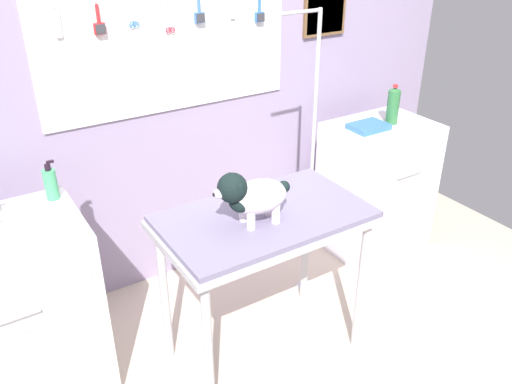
# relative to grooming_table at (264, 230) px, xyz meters

# --- Properties ---
(ground) EXTENTS (4.40, 4.00, 0.04)m
(ground) POSITION_rel_grooming_table_xyz_m (0.10, -0.31, -0.80)
(ground) COLOR #C2B09C
(rear_wall_panel) EXTENTS (4.00, 0.11, 2.30)m
(rear_wall_panel) POSITION_rel_grooming_table_xyz_m (0.10, 0.97, 0.38)
(rear_wall_panel) COLOR #9181A1
(rear_wall_panel) RESTS_ON ground
(grooming_table) EXTENTS (1.03, 0.60, 0.87)m
(grooming_table) POSITION_rel_grooming_table_xyz_m (0.00, 0.00, 0.00)
(grooming_table) COLOR #B7B7BC
(grooming_table) RESTS_ON ground
(grooming_arm) EXTENTS (0.29, 0.11, 1.74)m
(grooming_arm) POSITION_rel_grooming_table_xyz_m (0.53, 0.32, 0.03)
(grooming_arm) COLOR #B7B7BC
(grooming_arm) RESTS_ON ground
(dog) EXTENTS (0.38, 0.20, 0.28)m
(dog) POSITION_rel_grooming_table_xyz_m (-0.10, -0.04, 0.24)
(dog) COLOR white
(dog) RESTS_ON grooming_table
(counter_left) EXTENTS (0.80, 0.58, 0.94)m
(counter_left) POSITION_rel_grooming_table_xyz_m (-1.17, 0.40, -0.31)
(counter_left) COLOR silver
(counter_left) RESTS_ON ground
(cabinet_right) EXTENTS (0.68, 0.54, 0.92)m
(cabinet_right) POSITION_rel_grooming_table_xyz_m (1.25, 0.49, -0.32)
(cabinet_right) COLOR silver
(cabinet_right) RESTS_ON ground
(shampoo_bottle) EXTENTS (0.06, 0.06, 0.20)m
(shampoo_bottle) POSITION_rel_grooming_table_xyz_m (-0.84, 0.57, 0.24)
(shampoo_bottle) COLOR #41A16A
(shampoo_bottle) RESTS_ON counter_left
(soda_bottle) EXTENTS (0.08, 0.08, 0.26)m
(soda_bottle) POSITION_rel_grooming_table_xyz_m (1.32, 0.49, 0.26)
(soda_bottle) COLOR #2D6C39
(soda_bottle) RESTS_ON cabinet_right
(supply_tray) EXTENTS (0.24, 0.18, 0.04)m
(supply_tray) POSITION_rel_grooming_table_xyz_m (1.11, 0.48, 0.16)
(supply_tray) COLOR #3469B9
(supply_tray) RESTS_ON cabinet_right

